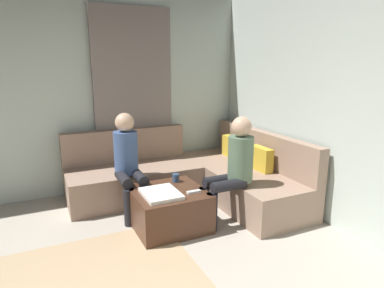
# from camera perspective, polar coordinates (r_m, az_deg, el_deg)

# --- Properties ---
(wall_left) EXTENTS (0.12, 6.00, 2.70)m
(wall_left) POSITION_cam_1_polar(r_m,az_deg,el_deg) (4.73, -25.67, 7.28)
(wall_left) COLOR silver
(wall_left) RESTS_ON ground_plane
(curtain_panel) EXTENTS (0.06, 1.10, 2.50)m
(curtain_panel) POSITION_cam_1_polar(r_m,az_deg,el_deg) (4.82, -9.83, 7.29)
(curtain_panel) COLOR gray
(curtain_panel) RESTS_ON ground_plane
(sectional_couch) EXTENTS (2.10, 2.55, 0.87)m
(sectional_couch) POSITION_cam_1_polar(r_m,az_deg,el_deg) (4.53, 0.40, -5.51)
(sectional_couch) COLOR #9E7F6B
(sectional_couch) RESTS_ON ground_plane
(ottoman) EXTENTS (0.76, 0.76, 0.42)m
(ottoman) POSITION_cam_1_polar(r_m,az_deg,el_deg) (3.75, -4.00, -10.85)
(ottoman) COLOR #4C2D1E
(ottoman) RESTS_ON ground_plane
(folded_blanket) EXTENTS (0.44, 0.36, 0.04)m
(folded_blanket) POSITION_cam_1_polar(r_m,az_deg,el_deg) (3.54, -5.30, -8.38)
(folded_blanket) COLOR white
(folded_blanket) RESTS_ON ottoman
(coffee_mug) EXTENTS (0.08, 0.08, 0.10)m
(coffee_mug) POSITION_cam_1_polar(r_m,az_deg,el_deg) (3.91, -2.78, -5.75)
(coffee_mug) COLOR #334C72
(coffee_mug) RESTS_ON ottoman
(game_remote) EXTENTS (0.05, 0.15, 0.02)m
(game_remote) POSITION_cam_1_polar(r_m,az_deg,el_deg) (3.59, 0.30, -8.10)
(game_remote) COLOR white
(game_remote) RESTS_ON ottoman
(person_on_couch_back) EXTENTS (0.30, 0.60, 1.20)m
(person_on_couch_back) POSITION_cam_1_polar(r_m,az_deg,el_deg) (3.72, 6.92, -3.74)
(person_on_couch_back) COLOR black
(person_on_couch_back) RESTS_ON ground_plane
(person_on_couch_side) EXTENTS (0.60, 0.30, 1.20)m
(person_on_couch_side) POSITION_cam_1_polar(r_m,az_deg,el_deg) (3.98, -10.72, -2.75)
(person_on_couch_side) COLOR black
(person_on_couch_side) RESTS_ON ground_plane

